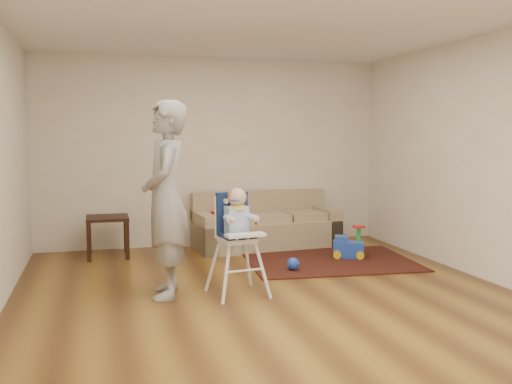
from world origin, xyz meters
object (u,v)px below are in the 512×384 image
object	(u,v)px
side_table	(108,237)
high_chair	(237,243)
adult	(166,199)
sofa	(266,220)
ride_on_toy	(348,241)
toy_ball	(293,264)

from	to	relation	value
side_table	high_chair	bearing A→B (deg)	-60.85
adult	side_table	bearing A→B (deg)	-158.03
high_chair	adult	distance (m)	0.83
side_table	high_chair	world-z (taller)	high_chair
high_chair	adult	size ratio (longest dim) A/B	0.56
sofa	high_chair	world-z (taller)	high_chair
ride_on_toy	high_chair	distance (m)	2.22
side_table	toy_ball	bearing A→B (deg)	-34.25
side_table	adult	xyz separation A→B (m)	(0.53, -2.04, 0.70)
side_table	adult	size ratio (longest dim) A/B	0.28
toy_ball	high_chair	distance (m)	1.24
sofa	toy_ball	xyz separation A→B (m)	(-0.11, -1.47, -0.30)
toy_ball	adult	distance (m)	1.89
toy_ball	adult	xyz separation A→B (m)	(-1.55, -0.62, 0.88)
ride_on_toy	toy_ball	size ratio (longest dim) A/B	2.82
ride_on_toy	toy_ball	bearing A→B (deg)	-129.64
ride_on_toy	toy_ball	distance (m)	1.06
toy_ball	adult	bearing A→B (deg)	-158.17
sofa	adult	world-z (taller)	adult
toy_ball	high_chair	world-z (taller)	high_chair
side_table	toy_ball	size ratio (longest dim) A/B	3.60
side_table	high_chair	xyz separation A→B (m)	(1.22, -2.19, 0.26)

